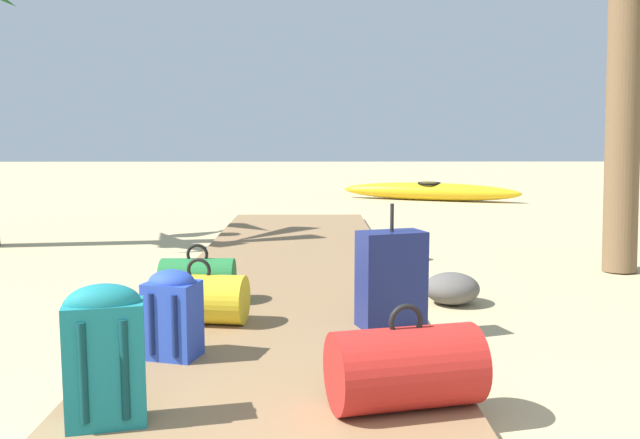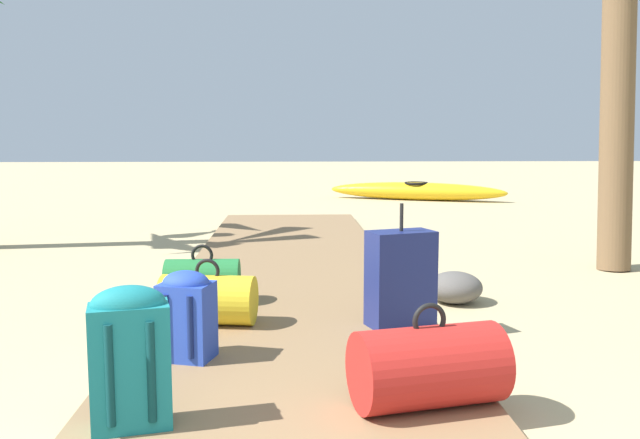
# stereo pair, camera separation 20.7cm
# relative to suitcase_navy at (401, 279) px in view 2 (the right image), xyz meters

# --- Properties ---
(ground_plane) EXTENTS (60.00, 60.00, 0.00)m
(ground_plane) POSITION_rel_suitcase_navy_xyz_m (-0.72, 0.39, -0.39)
(ground_plane) COLOR tan
(boardwalk) EXTENTS (1.93, 9.82, 0.08)m
(boardwalk) POSITION_rel_suitcase_navy_xyz_m (-0.72, 1.37, -0.35)
(boardwalk) COLOR olive
(boardwalk) RESTS_ON ground
(suitcase_navy) EXTENTS (0.47, 0.35, 0.80)m
(suitcase_navy) POSITION_rel_suitcase_navy_xyz_m (0.00, 0.00, 0.00)
(suitcase_navy) COLOR navy
(suitcase_navy) RESTS_ON boardwalk
(duffel_bag_yellow) EXTENTS (0.65, 0.41, 0.44)m
(duffel_bag_yellow) POSITION_rel_suitcase_navy_xyz_m (-1.26, 0.10, -0.15)
(duffel_bag_yellow) COLOR gold
(duffel_bag_yellow) RESTS_ON boardwalk
(backpack_teal) EXTENTS (0.36, 0.27, 0.61)m
(backpack_teal) POSITION_rel_suitcase_navy_xyz_m (-1.39, -1.48, 0.01)
(backpack_teal) COLOR #197A7F
(backpack_teal) RESTS_ON boardwalk
(duffel_bag_green) EXTENTS (0.55, 0.33, 0.44)m
(duffel_bag_green) POSITION_rel_suitcase_navy_xyz_m (-1.37, 0.69, -0.15)
(duffel_bag_green) COLOR #237538
(duffel_bag_green) RESTS_ON boardwalk
(backpack_blue) EXTENTS (0.33, 0.29, 0.50)m
(backpack_blue) POSITION_rel_suitcase_navy_xyz_m (-1.29, -0.60, -0.05)
(backpack_blue) COLOR #2847B7
(backpack_blue) RESTS_ON boardwalk
(duffel_bag_red) EXTENTS (0.74, 0.52, 0.48)m
(duffel_bag_red) POSITION_rel_suitcase_navy_xyz_m (-0.09, -1.32, -0.12)
(duffel_bag_red) COLOR red
(duffel_bag_red) RESTS_ON boardwalk
(kayak) EXTENTS (3.60, 1.82, 0.37)m
(kayak) POSITION_rel_suitcase_navy_xyz_m (1.88, 9.45, -0.21)
(kayak) COLOR gold
(kayak) RESTS_ON ground
(rock_right_near) EXTENTS (0.30, 0.24, 0.18)m
(rock_right_near) POSITION_rel_suitcase_navy_xyz_m (0.56, 2.78, -0.30)
(rock_right_near) COLOR slate
(rock_right_near) RESTS_ON ground
(rock_right_mid) EXTENTS (0.60, 0.60, 0.25)m
(rock_right_mid) POSITION_rel_suitcase_navy_xyz_m (0.58, 0.90, -0.27)
(rock_right_mid) COLOR #5B5651
(rock_right_mid) RESTS_ON ground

